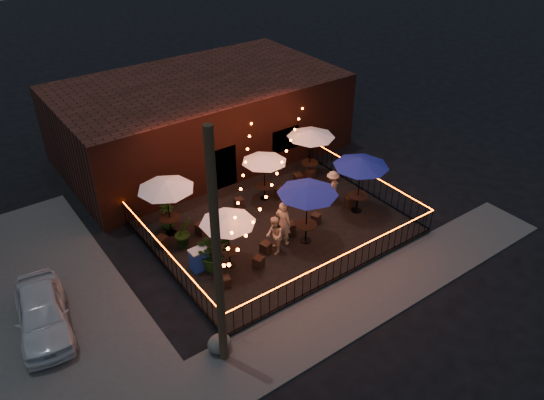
{
  "coord_description": "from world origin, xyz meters",
  "views": [
    {
      "loc": [
        -10.82,
        -12.64,
        13.2
      ],
      "look_at": [
        -0.1,
        2.17,
        1.43
      ],
      "focal_mm": 35.0,
      "sensor_mm": 36.0,
      "label": 1
    }
  ],
  "objects_px": {
    "cooler": "(199,259)",
    "boulder": "(219,344)",
    "cafe_table_2": "(308,190)",
    "cafe_table_4": "(361,163)",
    "cafe_table_5": "(311,134)",
    "cafe_table_1": "(166,186)",
    "cafe_table_3": "(264,159)",
    "cafe_table_0": "(228,220)",
    "utility_pole": "(217,259)"
  },
  "relations": [
    {
      "from": "cooler",
      "to": "boulder",
      "type": "xyz_separation_m",
      "value": [
        -1.4,
        -3.76,
        -0.28
      ]
    },
    {
      "from": "cafe_table_2",
      "to": "cafe_table_3",
      "type": "height_order",
      "value": "cafe_table_2"
    },
    {
      "from": "cafe_table_3",
      "to": "cafe_table_4",
      "type": "distance_m",
      "value": 4.2
    },
    {
      "from": "cafe_table_5",
      "to": "cafe_table_1",
      "type": "bearing_deg",
      "value": -177.87
    },
    {
      "from": "cafe_table_3",
      "to": "cafe_table_4",
      "type": "bearing_deg",
      "value": -49.75
    },
    {
      "from": "cafe_table_3",
      "to": "cooler",
      "type": "xyz_separation_m",
      "value": [
        -4.83,
        -2.6,
        -1.57
      ]
    },
    {
      "from": "cafe_table_2",
      "to": "cooler",
      "type": "xyz_separation_m",
      "value": [
        -4.34,
        0.99,
        -1.96
      ]
    },
    {
      "from": "utility_pole",
      "to": "cafe_table_0",
      "type": "bearing_deg",
      "value": 55.5
    },
    {
      "from": "cafe_table_3",
      "to": "boulder",
      "type": "relative_size",
      "value": 3.04
    },
    {
      "from": "cafe_table_1",
      "to": "cafe_table_3",
      "type": "relative_size",
      "value": 1.0
    },
    {
      "from": "cafe_table_1",
      "to": "cooler",
      "type": "relative_size",
      "value": 2.85
    },
    {
      "from": "cafe_table_2",
      "to": "boulder",
      "type": "distance_m",
      "value": 6.76
    },
    {
      "from": "cafe_table_0",
      "to": "cafe_table_1",
      "type": "height_order",
      "value": "cafe_table_1"
    },
    {
      "from": "cafe_table_1",
      "to": "cooler",
      "type": "xyz_separation_m",
      "value": [
        -0.16,
        -2.68,
        -1.84
      ]
    },
    {
      "from": "cafe_table_2",
      "to": "boulder",
      "type": "bearing_deg",
      "value": -154.24
    },
    {
      "from": "cafe_table_0",
      "to": "cafe_table_4",
      "type": "height_order",
      "value": "cafe_table_4"
    },
    {
      "from": "utility_pole",
      "to": "cooler",
      "type": "relative_size",
      "value": 8.87
    },
    {
      "from": "cafe_table_3",
      "to": "boulder",
      "type": "xyz_separation_m",
      "value": [
        -6.23,
        -6.36,
        -1.85
      ]
    },
    {
      "from": "cafe_table_0",
      "to": "cafe_table_2",
      "type": "height_order",
      "value": "cafe_table_2"
    },
    {
      "from": "cafe_table_1",
      "to": "cafe_table_2",
      "type": "distance_m",
      "value": 5.56
    },
    {
      "from": "utility_pole",
      "to": "cafe_table_4",
      "type": "xyz_separation_m",
      "value": [
        8.98,
        3.49,
        -1.46
      ]
    },
    {
      "from": "boulder",
      "to": "cafe_table_4",
      "type": "bearing_deg",
      "value": 19.46
    },
    {
      "from": "boulder",
      "to": "cafe_table_5",
      "type": "bearing_deg",
      "value": 36.24
    },
    {
      "from": "cafe_table_5",
      "to": "cooler",
      "type": "height_order",
      "value": "cafe_table_5"
    },
    {
      "from": "cafe_table_0",
      "to": "cooler",
      "type": "bearing_deg",
      "value": 154.54
    },
    {
      "from": "cafe_table_4",
      "to": "cafe_table_5",
      "type": "relative_size",
      "value": 1.05
    },
    {
      "from": "cooler",
      "to": "cafe_table_4",
      "type": "bearing_deg",
      "value": -5.85
    },
    {
      "from": "cafe_table_2",
      "to": "boulder",
      "type": "height_order",
      "value": "cafe_table_2"
    },
    {
      "from": "cafe_table_1",
      "to": "cafe_table_2",
      "type": "xyz_separation_m",
      "value": [
        4.18,
        -3.66,
        0.12
      ]
    },
    {
      "from": "cafe_table_3",
      "to": "cafe_table_4",
      "type": "height_order",
      "value": "cafe_table_4"
    },
    {
      "from": "cafe_table_2",
      "to": "cafe_table_5",
      "type": "bearing_deg",
      "value": 49.09
    },
    {
      "from": "cafe_table_0",
      "to": "boulder",
      "type": "relative_size",
      "value": 3.27
    },
    {
      "from": "cafe_table_2",
      "to": "cafe_table_3",
      "type": "xyz_separation_m",
      "value": [
        0.49,
        3.58,
        -0.38
      ]
    },
    {
      "from": "cooler",
      "to": "cafe_table_5",
      "type": "bearing_deg",
      "value": 19.56
    },
    {
      "from": "utility_pole",
      "to": "cafe_table_1",
      "type": "distance_m",
      "value": 7.12
    },
    {
      "from": "utility_pole",
      "to": "cafe_table_2",
      "type": "height_order",
      "value": "utility_pole"
    },
    {
      "from": "cafe_table_1",
      "to": "utility_pole",
      "type": "bearing_deg",
      "value": -103.31
    },
    {
      "from": "cafe_table_0",
      "to": "cooler",
      "type": "height_order",
      "value": "cafe_table_0"
    },
    {
      "from": "cafe_table_5",
      "to": "cafe_table_3",
      "type": "bearing_deg",
      "value": -172.99
    },
    {
      "from": "cafe_table_2",
      "to": "cafe_table_4",
      "type": "relative_size",
      "value": 1.01
    },
    {
      "from": "cafe_table_1",
      "to": "cafe_table_3",
      "type": "height_order",
      "value": "cafe_table_1"
    },
    {
      "from": "cafe_table_2",
      "to": "cafe_table_3",
      "type": "distance_m",
      "value": 3.64
    },
    {
      "from": "cafe_table_2",
      "to": "cafe_table_4",
      "type": "bearing_deg",
      "value": 6.92
    },
    {
      "from": "cafe_table_1",
      "to": "cafe_table_5",
      "type": "height_order",
      "value": "cafe_table_1"
    },
    {
      "from": "cafe_table_0",
      "to": "utility_pole",
      "type": "bearing_deg",
      "value": -124.5
    },
    {
      "from": "utility_pole",
      "to": "cafe_table_0",
      "type": "height_order",
      "value": "utility_pole"
    },
    {
      "from": "boulder",
      "to": "cafe_table_1",
      "type": "bearing_deg",
      "value": 76.36
    },
    {
      "from": "cooler",
      "to": "cafe_table_3",
      "type": "bearing_deg",
      "value": 26.97
    },
    {
      "from": "boulder",
      "to": "cafe_table_3",
      "type": "bearing_deg",
      "value": 45.55
    },
    {
      "from": "cafe_table_5",
      "to": "cafe_table_2",
      "type": "bearing_deg",
      "value": -130.91
    }
  ]
}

